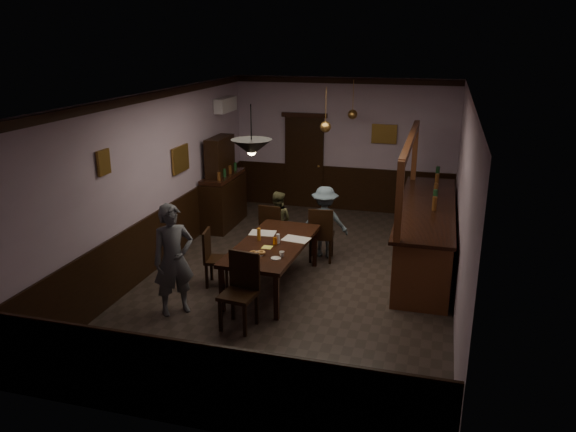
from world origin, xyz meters
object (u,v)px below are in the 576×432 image
(chair_far_left, at_px, (272,228))
(bar_counter, at_px, (426,232))
(chair_side, at_px, (214,255))
(coffee_cup, at_px, (282,254))
(person_seated_left, at_px, (278,221))
(pendant_brass_far, at_px, (353,114))
(person_standing, at_px, (174,260))
(pendant_brass_mid, at_px, (325,127))
(soda_can, at_px, (275,241))
(sideboard, at_px, (223,191))
(person_seated_right, at_px, (325,222))
(pendant_iron, at_px, (252,148))
(chair_near, at_px, (241,287))
(chair_far_right, at_px, (321,232))
(dining_table, at_px, (272,247))

(chair_far_left, xyz_separation_m, bar_counter, (2.70, 0.38, 0.04))
(chair_side, bearing_deg, coffee_cup, -115.14)
(person_seated_left, relative_size, pendant_brass_far, 1.41)
(person_standing, bearing_deg, pendant_brass_mid, 20.64)
(coffee_cup, bearing_deg, soda_can, 120.55)
(pendant_brass_mid, bearing_deg, soda_can, -99.77)
(coffee_cup, distance_m, pendant_brass_mid, 2.90)
(sideboard, bearing_deg, pendant_brass_far, 22.96)
(person_standing, bearing_deg, soda_can, 0.53)
(chair_far_left, relative_size, person_seated_right, 0.75)
(chair_far_left, xyz_separation_m, coffee_cup, (0.71, -1.81, 0.26))
(person_seated_right, xyz_separation_m, pendant_iron, (-0.55, -2.33, 1.76))
(bar_counter, relative_size, pendant_iron, 5.78)
(pendant_brass_far, bearing_deg, chair_side, -111.55)
(chair_side, height_order, bar_counter, bar_counter)
(pendant_iron, bearing_deg, chair_near, -91.83)
(pendant_iron, bearing_deg, pendant_brass_mid, 80.81)
(chair_far_right, relative_size, pendant_brass_far, 1.23)
(person_standing, height_order, sideboard, sideboard)
(dining_table, height_order, person_seated_right, person_seated_right)
(chair_far_right, xyz_separation_m, person_seated_left, (-0.90, 0.32, 0.03))
(chair_near, height_order, pendant_iron, pendant_iron)
(chair_near, distance_m, person_seated_left, 2.90)
(person_standing, xyz_separation_m, person_seated_right, (1.62, 2.73, -0.17))
(soda_can, bearing_deg, person_seated_left, 105.19)
(bar_counter, relative_size, pendant_brass_mid, 4.95)
(person_standing, distance_m, coffee_cup, 1.57)
(bar_counter, bearing_deg, person_seated_left, -177.95)
(pendant_brass_far, bearing_deg, bar_counter, -50.75)
(dining_table, height_order, chair_far_right, chair_far_right)
(soda_can, height_order, pendant_iron, pendant_iron)
(dining_table, bearing_deg, person_seated_left, 103.66)
(dining_table, height_order, soda_can, soda_can)
(chair_far_right, relative_size, person_standing, 0.61)
(chair_near, relative_size, soda_can, 8.78)
(chair_far_left, height_order, pendant_brass_far, pendant_brass_far)
(pendant_brass_far, bearing_deg, chair_near, -97.48)
(coffee_cup, bearing_deg, chair_side, 166.77)
(person_standing, relative_size, pendant_iron, 2.36)
(chair_far_right, xyz_separation_m, chair_side, (-1.45, -1.42, -0.04))
(chair_far_right, xyz_separation_m, sideboard, (-2.42, 1.42, 0.21))
(chair_near, xyz_separation_m, pendant_brass_mid, (0.46, 3.27, 1.72))
(chair_far_right, xyz_separation_m, pendant_brass_mid, (-0.11, 0.71, 1.75))
(chair_far_right, relative_size, sideboard, 0.53)
(chair_far_right, bearing_deg, person_seated_left, -25.58)
(pendant_iron, bearing_deg, person_seated_left, 98.31)
(chair_far_left, height_order, coffee_cup, chair_far_left)
(chair_near, relative_size, bar_counter, 0.26)
(bar_counter, xyz_separation_m, pendant_brass_far, (-1.69, 2.07, 1.73))
(chair_far_left, relative_size, soda_can, 8.13)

